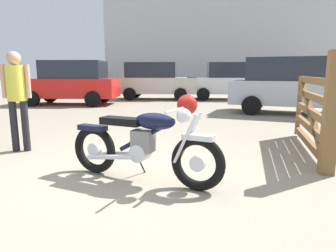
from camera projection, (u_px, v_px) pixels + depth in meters
name	position (u px, v px, depth m)	size (l,w,h in m)	color
ground_plane	(125.00, 174.00, 3.89)	(80.00, 80.00, 0.00)	gray
vintage_motorcycle	(147.00, 142.00, 3.58)	(2.05, 0.72, 1.07)	black
timber_gate	(315.00, 112.00, 4.67)	(0.27, 2.54, 1.60)	brown
bystander	(17.00, 91.00, 4.87)	(0.44, 0.30, 1.66)	black
dark_sedan_left	(71.00, 82.00, 12.11)	(4.11, 2.28, 1.78)	black
red_hatchback_near	(155.00, 80.00, 14.53)	(4.08, 2.20, 1.78)	black
white_estate_far	(286.00, 81.00, 16.64)	(4.41, 2.40, 1.67)	black
silver_sedan_mid	(291.00, 85.00, 9.43)	(4.13, 2.33, 1.78)	black
blue_hatchback_right	(229.00, 81.00, 14.40)	(4.09, 2.23, 1.78)	black
industrial_building	(220.00, 42.00, 35.15)	(23.86, 14.17, 9.76)	#B2B2B7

